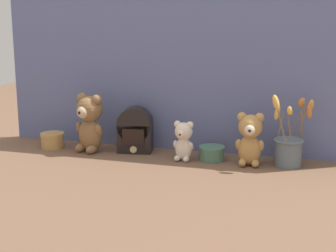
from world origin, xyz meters
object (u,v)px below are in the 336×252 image
object	(u,v)px
teddy_bear_large	(90,122)
vintage_radio	(135,130)
flower_vase	(289,147)
decorative_tin_tall	(53,140)
decorative_tin_short	(212,153)
teddy_bear_small	(183,140)
teddy_bear_medium	(250,138)

from	to	relation	value
teddy_bear_large	vintage_radio	distance (m)	0.21
vintage_radio	flower_vase	bearing A→B (deg)	-1.95
vintage_radio	decorative_tin_tall	distance (m)	0.40
flower_vase	vintage_radio	xyz separation A→B (m)	(-0.68, 0.02, 0.02)
flower_vase	decorative_tin_short	distance (m)	0.32
vintage_radio	decorative_tin_short	xyz separation A→B (m)	(0.36, -0.03, -0.07)
teddy_bear_small	teddy_bear_medium	bearing A→B (deg)	2.49
teddy_bear_large	decorative_tin_tall	xyz separation A→B (m)	(-0.20, 0.00, -0.10)
teddy_bear_large	vintage_radio	world-z (taller)	teddy_bear_large
flower_vase	decorative_tin_tall	size ratio (longest dim) A/B	2.79
teddy_bear_medium	teddy_bear_small	bearing A→B (deg)	-177.51
teddy_bear_large	flower_vase	bearing A→B (deg)	1.99
decorative_tin_tall	decorative_tin_short	bearing A→B (deg)	1.19
teddy_bear_medium	flower_vase	xyz separation A→B (m)	(0.16, 0.04, -0.03)
teddy_bear_medium	teddy_bear_small	xyz separation A→B (m)	(-0.28, -0.01, -0.03)
teddy_bear_large	teddy_bear_small	xyz separation A→B (m)	(0.44, -0.02, -0.05)
teddy_bear_medium	decorative_tin_tall	size ratio (longest dim) A/B	2.01
decorative_tin_short	decorative_tin_tall	bearing A→B (deg)	-178.81
teddy_bear_medium	flower_vase	world-z (taller)	flower_vase
teddy_bear_large	teddy_bear_small	size ratio (longest dim) A/B	1.55
decorative_tin_short	teddy_bear_medium	bearing A→B (deg)	-9.18
teddy_bear_large	vintage_radio	xyz separation A→B (m)	(0.20, 0.05, -0.04)
flower_vase	decorative_tin_short	size ratio (longest dim) A/B	2.77
teddy_bear_medium	vintage_radio	size ratio (longest dim) A/B	1.08
flower_vase	decorative_tin_short	xyz separation A→B (m)	(-0.32, -0.01, -0.05)
teddy_bear_large	teddy_bear_medium	bearing A→B (deg)	-0.53
teddy_bear_large	teddy_bear_medium	xyz separation A→B (m)	(0.73, -0.01, -0.02)
teddy_bear_medium	decorative_tin_tall	world-z (taller)	teddy_bear_medium
teddy_bear_small	vintage_radio	bearing A→B (deg)	163.51
vintage_radio	decorative_tin_short	bearing A→B (deg)	-5.37
flower_vase	decorative_tin_tall	xyz separation A→B (m)	(-1.08, -0.03, -0.05)
decorative_tin_tall	decorative_tin_short	xyz separation A→B (m)	(0.76, 0.02, -0.01)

